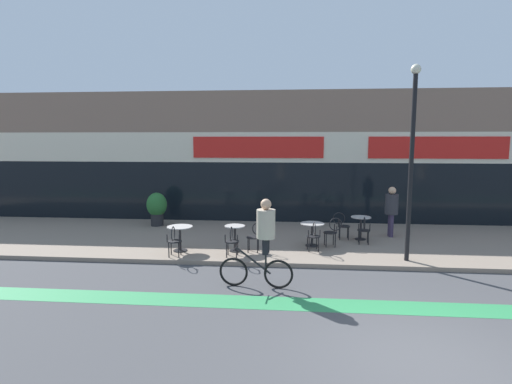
{
  "coord_description": "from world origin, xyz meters",
  "views": [
    {
      "loc": [
        -2.09,
        -5.91,
        3.41
      ],
      "look_at": [
        -3.27,
        7.22,
        1.69
      ],
      "focal_mm": 28.0,
      "sensor_mm": 36.0,
      "label": 1
    }
  ],
  "objects_px": {
    "cyclist_0": "(263,237)",
    "lamp_post": "(412,150)",
    "planter_pot": "(157,207)",
    "bistro_table_2": "(312,230)",
    "bistro_table_3": "(361,223)",
    "cafe_chair_0_near": "(174,239)",
    "cafe_chair_1_side": "(256,235)",
    "cafe_chair_2_near": "(314,234)",
    "pedestrian_near_end": "(391,207)",
    "bistro_table_0": "(180,233)",
    "bistro_table_1": "(235,233)",
    "cafe_chair_2_side": "(332,230)",
    "cafe_chair_3_near": "(364,228)",
    "cafe_chair_1_near": "(232,239)",
    "cafe_chair_3_side": "(342,224)"
  },
  "relations": [
    {
      "from": "bistro_table_2",
      "to": "cafe_chair_0_near",
      "type": "relative_size",
      "value": 0.83
    },
    {
      "from": "cafe_chair_0_near",
      "to": "bistro_table_3",
      "type": "bearing_deg",
      "value": -69.55
    },
    {
      "from": "pedestrian_near_end",
      "to": "lamp_post",
      "type": "bearing_deg",
      "value": 86.05
    },
    {
      "from": "lamp_post",
      "to": "pedestrian_near_end",
      "type": "bearing_deg",
      "value": 85.4
    },
    {
      "from": "bistro_table_3",
      "to": "bistro_table_2",
      "type": "bearing_deg",
      "value": -149.57
    },
    {
      "from": "bistro_table_1",
      "to": "cafe_chair_0_near",
      "type": "xyz_separation_m",
      "value": [
        -1.63,
        -0.74,
        -0.03
      ]
    },
    {
      "from": "cafe_chair_0_near",
      "to": "cyclist_0",
      "type": "xyz_separation_m",
      "value": [
        2.65,
        -1.82,
        0.57
      ]
    },
    {
      "from": "cafe_chair_2_side",
      "to": "cafe_chair_2_near",
      "type": "bearing_deg",
      "value": 40.06
    },
    {
      "from": "bistro_table_2",
      "to": "bistro_table_3",
      "type": "distance_m",
      "value": 1.91
    },
    {
      "from": "cafe_chair_0_near",
      "to": "cafe_chair_2_near",
      "type": "bearing_deg",
      "value": -80.63
    },
    {
      "from": "bistro_table_1",
      "to": "pedestrian_near_end",
      "type": "height_order",
      "value": "pedestrian_near_end"
    },
    {
      "from": "bistro_table_1",
      "to": "planter_pot",
      "type": "relative_size",
      "value": 0.61
    },
    {
      "from": "bistro_table_3",
      "to": "cafe_chair_0_near",
      "type": "xyz_separation_m",
      "value": [
        -5.59,
        -2.52,
        -0.02
      ]
    },
    {
      "from": "bistro_table_2",
      "to": "bistro_table_3",
      "type": "height_order",
      "value": "bistro_table_3"
    },
    {
      "from": "pedestrian_near_end",
      "to": "cafe_chair_2_side",
      "type": "bearing_deg",
      "value": 35.59
    },
    {
      "from": "cafe_chair_2_side",
      "to": "pedestrian_near_end",
      "type": "relative_size",
      "value": 0.53
    },
    {
      "from": "cafe_chair_0_near",
      "to": "cafe_chair_1_side",
      "type": "distance_m",
      "value": 2.37
    },
    {
      "from": "cafe_chair_2_near",
      "to": "pedestrian_near_end",
      "type": "relative_size",
      "value": 0.53
    },
    {
      "from": "bistro_table_0",
      "to": "lamp_post",
      "type": "height_order",
      "value": "lamp_post"
    },
    {
      "from": "bistro_table_3",
      "to": "cafe_chair_0_near",
      "type": "distance_m",
      "value": 6.13
    },
    {
      "from": "cafe_chair_1_near",
      "to": "pedestrian_near_end",
      "type": "height_order",
      "value": "pedestrian_near_end"
    },
    {
      "from": "planter_pot",
      "to": "cyclist_0",
      "type": "height_order",
      "value": "cyclist_0"
    },
    {
      "from": "cafe_chair_3_near",
      "to": "cafe_chair_1_near",
      "type": "bearing_deg",
      "value": 119.42
    },
    {
      "from": "bistro_table_2",
      "to": "cafe_chair_3_side",
      "type": "xyz_separation_m",
      "value": [
        1.02,
        0.97,
        -0.0
      ]
    },
    {
      "from": "bistro_table_1",
      "to": "bistro_table_2",
      "type": "bearing_deg",
      "value": 19.25
    },
    {
      "from": "cafe_chair_2_near",
      "to": "pedestrian_near_end",
      "type": "distance_m",
      "value": 3.49
    },
    {
      "from": "pedestrian_near_end",
      "to": "bistro_table_0",
      "type": "bearing_deg",
      "value": 20.47
    },
    {
      "from": "bistro_table_1",
      "to": "cafe_chair_2_side",
      "type": "bearing_deg",
      "value": 15.51
    },
    {
      "from": "bistro_table_0",
      "to": "cafe_chair_3_side",
      "type": "xyz_separation_m",
      "value": [
        4.97,
        1.9,
        -0.02
      ]
    },
    {
      "from": "bistro_table_2",
      "to": "cyclist_0",
      "type": "relative_size",
      "value": 0.36
    },
    {
      "from": "bistro_table_0",
      "to": "cafe_chair_1_near",
      "type": "bearing_deg",
      "value": -17.35
    },
    {
      "from": "cyclist_0",
      "to": "lamp_post",
      "type": "bearing_deg",
      "value": -147.23
    },
    {
      "from": "lamp_post",
      "to": "cafe_chair_1_near",
      "type": "bearing_deg",
      "value": -178.36
    },
    {
      "from": "bistro_table_0",
      "to": "cafe_chair_2_near",
      "type": "distance_m",
      "value": 3.97
    },
    {
      "from": "bistro_table_1",
      "to": "cafe_chair_0_near",
      "type": "distance_m",
      "value": 1.79
    },
    {
      "from": "lamp_post",
      "to": "pedestrian_near_end",
      "type": "xyz_separation_m",
      "value": [
        0.22,
        2.78,
        -2.0
      ]
    },
    {
      "from": "bistro_table_0",
      "to": "lamp_post",
      "type": "distance_m",
      "value": 6.94
    },
    {
      "from": "cafe_chair_1_side",
      "to": "cafe_chair_2_near",
      "type": "bearing_deg",
      "value": -172.47
    },
    {
      "from": "bistro_table_1",
      "to": "lamp_post",
      "type": "xyz_separation_m",
      "value": [
        4.84,
        -0.49,
        2.48
      ]
    },
    {
      "from": "cafe_chair_0_near",
      "to": "cafe_chair_3_near",
      "type": "height_order",
      "value": "same"
    },
    {
      "from": "bistro_table_0",
      "to": "cafe_chair_0_near",
      "type": "bearing_deg",
      "value": -89.54
    },
    {
      "from": "bistro_table_3",
      "to": "cafe_chair_2_side",
      "type": "distance_m",
      "value": 1.4
    },
    {
      "from": "bistro_table_2",
      "to": "cafe_chair_0_near",
      "type": "height_order",
      "value": "cafe_chair_0_near"
    },
    {
      "from": "pedestrian_near_end",
      "to": "bistro_table_3",
      "type": "bearing_deg",
      "value": 26.01
    },
    {
      "from": "bistro_table_2",
      "to": "bistro_table_3",
      "type": "bearing_deg",
      "value": 30.43
    },
    {
      "from": "bistro_table_1",
      "to": "bistro_table_2",
      "type": "relative_size",
      "value": 1.04
    },
    {
      "from": "bistro_table_2",
      "to": "planter_pot",
      "type": "bearing_deg",
      "value": 156.91
    },
    {
      "from": "cafe_chair_3_near",
      "to": "bistro_table_1",
      "type": "bearing_deg",
      "value": 111.46
    },
    {
      "from": "bistro_table_3",
      "to": "cafe_chair_1_side",
      "type": "xyz_separation_m",
      "value": [
        -3.34,
        -1.78,
        -0.02
      ]
    },
    {
      "from": "bistro_table_0",
      "to": "cafe_chair_3_side",
      "type": "bearing_deg",
      "value": 20.87
    }
  ]
}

